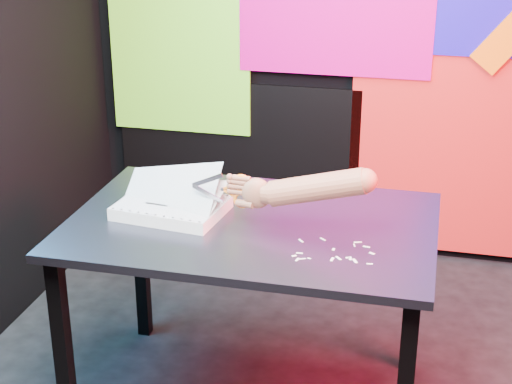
# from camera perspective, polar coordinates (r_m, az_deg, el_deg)

# --- Properties ---
(room) EXTENTS (3.01, 3.01, 2.71)m
(room) POSITION_cam_1_polar(r_m,az_deg,el_deg) (2.42, 6.70, 9.64)
(room) COLOR #232326
(room) RESTS_ON ground
(backdrop) EXTENTS (2.88, 0.05, 2.08)m
(backdrop) POSITION_cam_1_polar(r_m,az_deg,el_deg) (3.92, 10.18, 8.26)
(backdrop) COLOR red
(backdrop) RESTS_ON ground
(work_table) EXTENTS (1.27, 0.85, 0.75)m
(work_table) POSITION_cam_1_polar(r_m,az_deg,el_deg) (2.75, -0.31, -3.75)
(work_table) COLOR black
(work_table) RESTS_ON ground
(printout_stack) EXTENTS (0.39, 0.31, 0.19)m
(printout_stack) POSITION_cam_1_polar(r_m,az_deg,el_deg) (2.79, -6.17, -1.10)
(printout_stack) COLOR silver
(printout_stack) RESTS_ON work_table
(scissors) EXTENTS (0.21, 0.03, 0.12)m
(scissors) POSITION_cam_1_polar(r_m,az_deg,el_deg) (2.64, -1.35, 0.08)
(scissors) COLOR white
(scissors) RESTS_ON printout_stack
(hand_forearm) EXTENTS (0.50, 0.11, 0.19)m
(hand_forearm) POSITION_cam_1_polar(r_m,az_deg,el_deg) (2.56, 3.71, 0.28)
(hand_forearm) COLOR brown
(hand_forearm) RESTS_ON work_table
(paper_clippings) EXTENTS (0.26, 0.19, 0.00)m
(paper_clippings) POSITION_cam_1_polar(r_m,az_deg,el_deg) (2.50, 5.82, -4.46)
(paper_clippings) COLOR beige
(paper_clippings) RESTS_ON work_table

